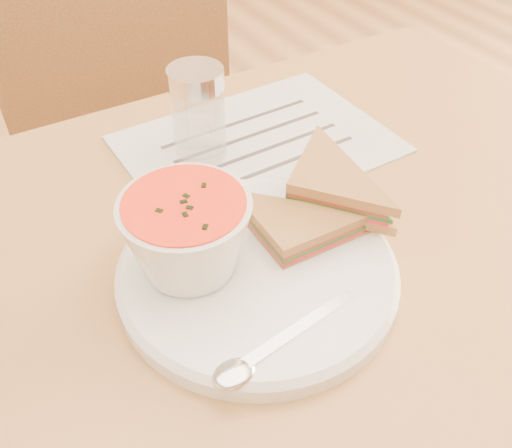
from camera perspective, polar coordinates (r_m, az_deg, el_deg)
dining_table at (r=0.87m, az=0.65°, el=-20.98°), size 1.00×0.70×0.75m
chair_far at (r=1.05m, az=-12.53°, el=1.12°), size 0.54×0.54×0.95m
plate at (r=0.54m, az=0.15°, el=-4.90°), size 0.29×0.29×0.02m
soup_bowl at (r=0.51m, az=-6.85°, el=-1.43°), size 0.14×0.14×0.08m
sandwich_half_a at (r=0.52m, az=2.72°, el=-3.92°), size 0.10×0.10×0.03m
sandwich_half_b at (r=0.56m, az=2.96°, el=2.65°), size 0.16×0.16×0.03m
spoon at (r=0.48m, az=2.95°, el=-11.34°), size 0.18×0.06×0.01m
paper_menu at (r=0.71m, az=0.13°, el=8.03°), size 0.32×0.24×0.00m
condiment_shaker at (r=0.67m, az=-5.78°, el=10.81°), size 0.08×0.08×0.11m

